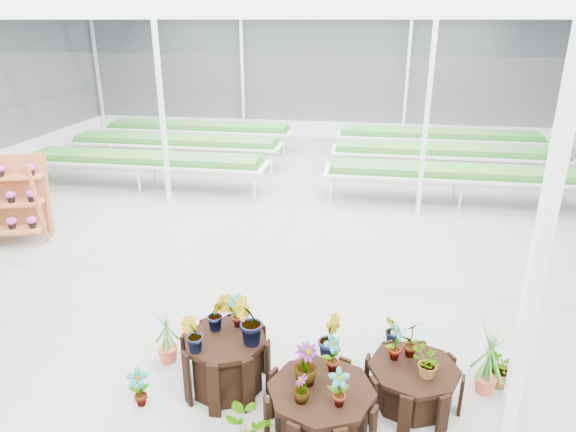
# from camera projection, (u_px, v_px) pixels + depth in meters

# --- Properties ---
(ground_plane) EXTENTS (24.00, 24.00, 0.00)m
(ground_plane) POSITION_uv_depth(u_px,v_px,m) (251.00, 288.00, 8.57)
(ground_plane) COLOR gray
(ground_plane) RESTS_ON ground
(greenhouse_shell) EXTENTS (18.00, 24.00, 4.50)m
(greenhouse_shell) POSITION_uv_depth(u_px,v_px,m) (247.00, 157.00, 7.77)
(greenhouse_shell) COLOR white
(greenhouse_shell) RESTS_ON ground
(steel_frame) EXTENTS (18.00, 24.00, 4.50)m
(steel_frame) POSITION_uv_depth(u_px,v_px,m) (247.00, 157.00, 7.77)
(steel_frame) COLOR silver
(steel_frame) RESTS_ON ground
(nursery_benches) EXTENTS (16.00, 7.00, 0.84)m
(nursery_benches) POSITION_uv_depth(u_px,v_px,m) (306.00, 157.00, 15.06)
(nursery_benches) COLOR silver
(nursery_benches) RESTS_ON ground
(plinth_tall) EXTENTS (1.02, 1.02, 0.70)m
(plinth_tall) POSITION_uv_depth(u_px,v_px,m) (226.00, 363.00, 6.15)
(plinth_tall) COLOR black
(plinth_tall) RESTS_ON ground
(plinth_mid) EXTENTS (1.54, 1.54, 0.62)m
(plinth_mid) POSITION_uv_depth(u_px,v_px,m) (321.00, 412.00, 5.43)
(plinth_mid) COLOR black
(plinth_mid) RESTS_ON ground
(plinth_low) EXTENTS (1.28, 1.28, 0.49)m
(plinth_low) POSITION_uv_depth(u_px,v_px,m) (412.00, 384.00, 5.95)
(plinth_low) COLOR black
(plinth_low) RESTS_ON ground
(shelf_rack) EXTENTS (1.79, 1.30, 1.70)m
(shelf_rack) POSITION_uv_depth(u_px,v_px,m) (2.00, 201.00, 10.11)
(shelf_rack) COLOR #A6572E
(shelf_rack) RESTS_ON ground
(nursery_plants) EXTENTS (4.63, 3.14, 1.30)m
(nursery_plants) POSITION_uv_depth(u_px,v_px,m) (328.00, 365.00, 5.94)
(nursery_plants) COLOR #2F6E2A
(nursery_plants) RESTS_ON ground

